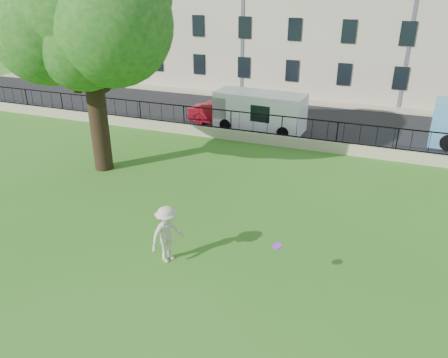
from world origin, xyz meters
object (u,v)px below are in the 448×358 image
at_px(tree, 83,7).
at_px(red_sedan, 222,114).
at_px(white_van, 260,111).
at_px(man, 167,234).
at_px(frisbee, 277,246).

distance_m(tree, red_sedan, 11.35).
xyz_separation_m(red_sedan, white_van, (2.50, 0.00, 0.43)).
bearing_deg(tree, white_van, 57.66).
bearing_deg(white_van, man, -81.31).
bearing_deg(man, red_sedan, 37.66).
distance_m(red_sedan, white_van, 2.54).
xyz_separation_m(tree, white_van, (5.47, 8.64, -6.30)).
bearing_deg(tree, man, -40.96).
height_order(tree, frisbee, tree).
height_order(tree, man, tree).
distance_m(frisbee, white_van, 15.29).
xyz_separation_m(tree, man, (6.75, -5.86, -6.45)).
height_order(tree, red_sedan, tree).
bearing_deg(white_van, red_sedan, -176.37).
bearing_deg(man, frisbee, -66.62).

